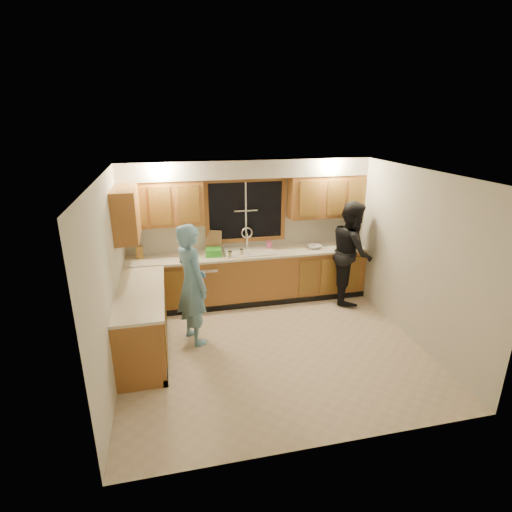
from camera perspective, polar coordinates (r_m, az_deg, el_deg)
The scene contains 26 objects.
floor at distance 5.96m, azimuth 2.33°, elevation -12.83°, with size 4.20×4.20×0.00m, color beige.
ceiling at distance 5.08m, azimuth 2.72°, elevation 11.74°, with size 4.20×4.20×0.00m, color white.
wall_back at distance 7.15m, azimuth -1.47°, elevation 3.79°, with size 4.20×4.20×0.00m, color beige.
wall_left at distance 5.28m, azimuth -20.10°, elevation -3.24°, with size 3.80×3.80×0.00m, color beige.
wall_right at distance 6.26m, azimuth 21.42°, elevation 0.09°, with size 3.80×3.80×0.00m, color beige.
base_cabinets_back at distance 7.14m, azimuth -0.94°, elevation -3.12°, with size 4.20×0.60×0.88m, color #9E632D.
base_cabinets_left at distance 5.90m, azimuth -15.90°, elevation -9.04°, with size 0.60×1.90×0.88m, color #9E632D.
countertop_back at distance 6.96m, azimuth -0.93°, elevation 0.33°, with size 4.20×0.63×0.04m, color beige.
countertop_left at distance 5.70m, azimuth -16.17°, elevation -4.95°, with size 0.63×1.90×0.04m, color beige.
upper_cabinets_left at distance 6.73m, azimuth -13.31°, elevation 7.31°, with size 1.35×0.33×0.75m, color #9E632D.
upper_cabinets_right at distance 7.27m, azimuth 9.95°, elevation 8.42°, with size 1.35×0.33×0.75m, color #9E632D.
upper_cabinets_return at distance 6.16m, azimuth -18.05°, elevation 5.77°, with size 0.33×0.90×0.75m, color #9E632D.
soffit at distance 6.77m, azimuth -1.25°, elevation 12.40°, with size 4.20×0.35×0.30m, color beige.
window_frame at distance 7.06m, azimuth -1.48°, elevation 6.50°, with size 1.44×0.03×1.14m.
sink at distance 6.99m, azimuth -0.97°, elevation 0.11°, with size 0.86×0.52×0.57m.
dishwasher at distance 7.03m, azimuth -7.73°, elevation -3.94°, with size 0.60×0.56×0.82m, color white.
stove at distance 5.40m, azimuth -16.16°, elevation -11.78°, with size 0.58×0.75×0.90m, color white.
man at distance 5.79m, azimuth -9.13°, elevation -4.03°, with size 0.66×0.43×1.80m, color #67A0C3.
woman at distance 7.24m, azimuth 13.46°, elevation 0.58°, with size 0.88×0.69×1.81m, color black.
knife_block at distance 6.93m, azimuth -16.31°, elevation 0.52°, with size 0.11×0.10×0.21m, color olive.
cutting_board at distance 7.03m, azimuth -6.07°, elevation 2.17°, with size 0.28×0.02×0.37m, color tan.
dish_crate at distance 6.83m, azimuth -6.07°, elevation 0.56°, with size 0.27×0.25×0.12m, color green.
soap_bottle at distance 7.11m, azimuth 1.88°, elevation 1.75°, with size 0.09×0.09×0.20m, color #DD5487.
bowl at distance 7.26m, azimuth 8.34°, elevation 1.34°, with size 0.24×0.24×0.06m, color silver.
can_left at distance 6.68m, azimuth -3.74°, elevation 0.19°, with size 0.07×0.07×0.12m, color beige.
can_right at distance 6.78m, azimuth -2.04°, elevation 0.50°, with size 0.07×0.07×0.12m, color beige.
Camera 1 is at (-1.34, -4.86, 3.18)m, focal length 28.00 mm.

